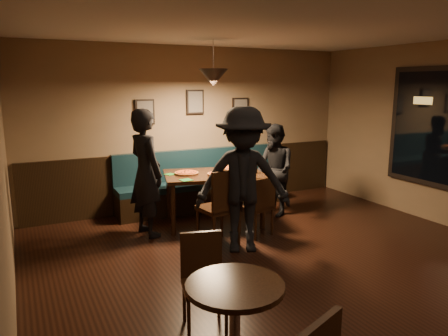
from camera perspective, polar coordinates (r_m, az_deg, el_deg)
name	(u,v)px	position (r m, az deg, el deg)	size (l,w,h in m)	color
floor	(319,283)	(4.94, 12.68, -14.88)	(7.00, 7.00, 0.00)	black
ceiling	(331,17)	(4.49, 14.30, 19.21)	(7.00, 7.00, 0.00)	silver
wall_back	(195,128)	(7.51, -3.98, 5.47)	(6.00, 6.00, 0.00)	#8C704F
wainscot	(196,178)	(7.62, -3.80, -1.29)	(5.88, 0.06, 1.00)	black
booth_bench	(202,181)	(7.38, -2.99, -1.70)	(3.00, 0.60, 1.00)	#0F232D
picture_left	(145,112)	(7.16, -10.64, 7.44)	(0.32, 0.04, 0.42)	black
picture_center	(195,102)	(7.45, -3.94, 8.90)	(0.32, 0.04, 0.42)	black
picture_right	(240,109)	(7.84, 2.21, 7.94)	(0.32, 0.04, 0.42)	black
pendant_lamp	(213,77)	(6.36, -1.44, 12.13)	(0.44, 0.44, 0.25)	black
dining_table	(214,198)	(6.59, -1.36, -4.14)	(1.50, 0.97, 0.80)	black
chair_near_left	(218,207)	(5.71, -0.80, -5.23)	(0.47, 0.47, 1.06)	black
chair_near_right	(256,206)	(6.11, 4.35, -5.10)	(0.39, 0.39, 0.87)	black
diner_left	(146,173)	(6.09, -10.48, -0.67)	(0.67, 0.44, 1.83)	black
diner_right	(274,170)	(7.01, 6.78, -0.28)	(0.74, 0.58, 1.52)	black
diner_front	(243,180)	(5.41, 2.59, -1.68)	(1.22, 0.70, 1.88)	black
pizza_a	(187,173)	(6.45, -5.08, -0.67)	(0.36, 0.36, 0.04)	#C86225
pizza_b	(218,174)	(6.37, -0.76, -0.79)	(0.33, 0.33, 0.04)	orange
pizza_c	(234,168)	(6.79, 1.39, -0.01)	(0.38, 0.38, 0.04)	#C06D24
soda_glass	(255,168)	(6.52, 4.24, -0.07)	(0.07, 0.07, 0.14)	black
tabasco_bottle	(248,167)	(6.71, 3.22, 0.17)	(0.03, 0.03, 0.12)	#9D0805
napkin_a	(170,174)	(6.47, -7.34, -0.84)	(0.14, 0.14, 0.01)	#1C6B20
napkin_b	(186,180)	(6.06, -5.15, -1.62)	(0.16, 0.16, 0.01)	#1E7327
cutlery_set	(224,179)	(6.12, 0.02, -1.46)	(0.02, 0.19, 0.00)	#BBBABF
cafe_table	(235,332)	(3.30, 1.46, -21.22)	(0.72, 0.72, 0.76)	black
cafe_chair_far	(204,285)	(3.84, -2.66, -15.45)	(0.38, 0.38, 0.86)	black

